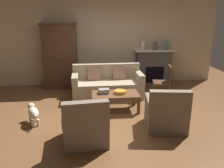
{
  "coord_description": "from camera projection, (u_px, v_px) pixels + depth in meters",
  "views": [
    {
      "loc": [
        -0.59,
        -4.85,
        2.22
      ],
      "look_at": [
        -0.0,
        0.56,
        0.55
      ],
      "focal_mm": 36.89,
      "sensor_mm": 36.0,
      "label": 1
    }
  ],
  "objects": [
    {
      "name": "coffee_table",
      "position": [
        115.0,
        96.0,
        5.42
      ],
      "size": [
        1.1,
        0.6,
        0.42
      ],
      "color": "brown",
      "rests_on": "ground"
    },
    {
      "name": "armchair_near_left",
      "position": [
        85.0,
        126.0,
        4.06
      ],
      "size": [
        0.84,
        0.83,
        0.88
      ],
      "color": "#756656",
      "rests_on": "ground"
    },
    {
      "name": "ground_plane",
      "position": [
        115.0,
        114.0,
        5.32
      ],
      "size": [
        9.6,
        9.6,
        0.0
      ],
      "primitive_type": "plane",
      "color": "brown"
    },
    {
      "name": "armoire",
      "position": [
        60.0,
        56.0,
        7.0
      ],
      "size": [
        1.06,
        0.57,
        1.97
      ],
      "color": "#472D1E",
      "rests_on": "ground"
    },
    {
      "name": "book_stack",
      "position": [
        104.0,
        91.0,
        5.41
      ],
      "size": [
        0.26,
        0.19,
        0.11
      ],
      "color": "#38569E",
      "rests_on": "coffee_table"
    },
    {
      "name": "couch",
      "position": [
        107.0,
        85.0,
        6.41
      ],
      "size": [
        1.93,
        0.87,
        0.86
      ],
      "color": "tan",
      "rests_on": "ground"
    },
    {
      "name": "side_chair_wooden",
      "position": [
        165.0,
        80.0,
        6.2
      ],
      "size": [
        0.52,
        0.52,
        0.9
      ],
      "color": "#472D1E",
      "rests_on": "ground"
    },
    {
      "name": "mantel_vase_cream",
      "position": [
        143.0,
        46.0,
        7.24
      ],
      "size": [
        0.12,
        0.12,
        0.27
      ],
      "primitive_type": "cylinder",
      "color": "beige",
      "rests_on": "fireplace"
    },
    {
      "name": "dog",
      "position": [
        33.0,
        113.0,
        4.79
      ],
      "size": [
        0.33,
        0.54,
        0.39
      ],
      "color": "beige",
      "rests_on": "ground"
    },
    {
      "name": "fireplace",
      "position": [
        153.0,
        66.0,
        7.5
      ],
      "size": [
        1.26,
        0.48,
        1.12
      ],
      "color": "#4C4947",
      "rests_on": "ground"
    },
    {
      "name": "armchair_near_right",
      "position": [
        166.0,
        114.0,
        4.57
      ],
      "size": [
        0.87,
        0.87,
        0.88
      ],
      "color": "#756656",
      "rests_on": "ground"
    },
    {
      "name": "fruit_bowl",
      "position": [
        120.0,
        92.0,
        5.41
      ],
      "size": [
        0.29,
        0.29,
        0.07
      ],
      "primitive_type": "cylinder",
      "color": "orange",
      "rests_on": "coffee_table"
    },
    {
      "name": "back_wall",
      "position": [
        105.0,
        40.0,
        7.34
      ],
      "size": [
        7.2,
        0.1,
        2.8
      ],
      "primitive_type": "cube",
      "color": "beige",
      "rests_on": "ground"
    },
    {
      "name": "mantel_vase_slate",
      "position": [
        155.0,
        46.0,
        7.29
      ],
      "size": [
        0.13,
        0.13,
        0.24
      ],
      "primitive_type": "cylinder",
      "color": "#565B66",
      "rests_on": "fireplace"
    },
    {
      "name": "mantel_vase_jade",
      "position": [
        166.0,
        45.0,
        7.32
      ],
      "size": [
        0.12,
        0.12,
        0.31
      ],
      "primitive_type": "cylinder",
      "color": "slate",
      "rests_on": "fireplace"
    }
  ]
}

